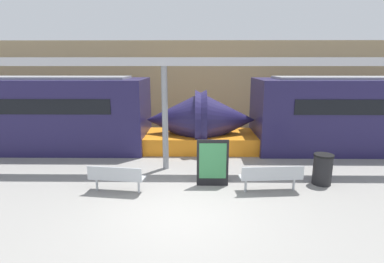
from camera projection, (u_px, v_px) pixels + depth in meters
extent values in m
plane|color=gray|center=(181.00, 213.00, 7.66)|extent=(60.00, 60.00, 0.00)
cube|color=tan|center=(189.00, 86.00, 17.23)|extent=(56.00, 0.20, 5.00)
cone|color=#231E4C|center=(225.00, 120.00, 13.19)|extent=(2.65, 2.63, 2.63)
cube|color=orange|center=(230.00, 141.00, 13.40)|extent=(2.39, 2.46, 0.70)
cone|color=#231E4C|center=(176.00, 120.00, 13.22)|extent=(2.65, 2.63, 2.63)
cube|color=orange|center=(171.00, 141.00, 13.43)|extent=(2.39, 2.46, 0.70)
cube|color=#ADB2B7|center=(117.00, 178.00, 8.86)|extent=(1.68, 0.65, 0.04)
cube|color=#ADB2B7|center=(114.00, 173.00, 8.62)|extent=(1.63, 0.24, 0.37)
cylinder|color=#ADB2B7|center=(97.00, 184.00, 9.00)|extent=(0.07, 0.07, 0.42)
cylinder|color=#ADB2B7|center=(139.00, 186.00, 8.83)|extent=(0.07, 0.07, 0.42)
cube|color=#ADB2B7|center=(270.00, 177.00, 8.91)|extent=(1.87, 0.58, 0.04)
cube|color=#ADB2B7|center=(273.00, 173.00, 8.67)|extent=(1.84, 0.18, 0.37)
cylinder|color=#ADB2B7|center=(246.00, 185.00, 8.91)|extent=(0.07, 0.07, 0.42)
cylinder|color=#ADB2B7|center=(294.00, 184.00, 9.01)|extent=(0.07, 0.07, 0.42)
cylinder|color=black|center=(322.00, 170.00, 9.43)|extent=(0.58, 0.58, 0.92)
cylinder|color=black|center=(324.00, 155.00, 9.32)|extent=(0.61, 0.61, 0.06)
cube|color=black|center=(213.00, 163.00, 9.25)|extent=(0.98, 0.06, 1.48)
cube|color=#38844C|center=(213.00, 161.00, 9.20)|extent=(0.84, 0.01, 1.13)
cylinder|color=gray|center=(165.00, 119.00, 10.56)|extent=(0.21, 0.21, 3.66)
cube|color=#B7B7BC|center=(164.00, 62.00, 10.12)|extent=(28.00, 0.60, 0.28)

